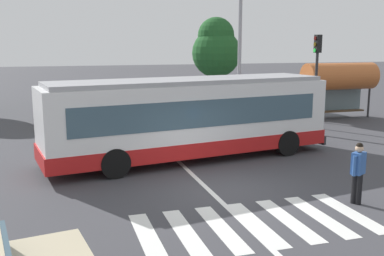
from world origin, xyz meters
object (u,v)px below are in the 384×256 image
city_transit_bus (190,118)px  parked_car_champagne (63,111)px  parked_car_blue (162,106)px  bus_stop_shelter (339,77)px  twin_arm_street_lamp (240,15)px  pedestrian_crossing_street (358,170)px  background_tree_right (216,48)px  traffic_light_far_corner (317,66)px  parked_car_silver (112,107)px

city_transit_bus → parked_car_champagne: (-4.44, 8.96, -0.82)m
parked_car_champagne → parked_car_blue: same height
bus_stop_shelter → twin_arm_street_lamp: size_ratio=0.46×
pedestrian_crossing_street → background_tree_right: size_ratio=0.28×
parked_car_champagne → twin_arm_street_lamp: twin_arm_street_lamp is taller
twin_arm_street_lamp → parked_car_champagne: bearing=165.8°
twin_arm_street_lamp → background_tree_right: size_ratio=1.54×
bus_stop_shelter → parked_car_blue: bearing=162.6°
traffic_light_far_corner → pedestrian_crossing_street: bearing=-116.3°
twin_arm_street_lamp → city_transit_bus: bearing=-125.8°
background_tree_right → parked_car_blue: bearing=-134.5°
parked_car_blue → traffic_light_far_corner: bearing=-37.2°
parked_car_champagne → parked_car_silver: bearing=14.0°
city_transit_bus → parked_car_blue: (1.13, 9.47, -0.82)m
parked_car_blue → bus_stop_shelter: bus_stop_shelter is taller
parked_car_champagne → parked_car_silver: same height
pedestrian_crossing_street → parked_car_silver: pedestrian_crossing_street is taller
parked_car_champagne → parked_car_silver: 2.75m
parked_car_champagne → background_tree_right: bearing=28.6°
city_transit_bus → pedestrian_crossing_street: bearing=-63.6°
pedestrian_crossing_street → bus_stop_shelter: size_ratio=0.39×
parked_car_silver → parked_car_blue: 2.91m
city_transit_bus → background_tree_right: background_tree_right is taller
parked_car_champagne → parked_car_silver: (2.67, 0.67, 0.00)m
city_transit_bus → pedestrian_crossing_street: (2.97, -5.99, -0.62)m
parked_car_silver → twin_arm_street_lamp: (6.55, -3.00, 5.07)m
parked_car_silver → twin_arm_street_lamp: size_ratio=0.48×
city_transit_bus → parked_car_champagne: 10.04m
parked_car_silver → traffic_light_far_corner: 11.44m
pedestrian_crossing_street → parked_car_blue: 15.57m
pedestrian_crossing_street → parked_car_champagne: bearing=116.4°
bus_stop_shelter → twin_arm_street_lamp: bearing=177.9°
parked_car_blue → twin_arm_street_lamp: size_ratio=0.48×
pedestrian_crossing_street → parked_car_silver: (-4.74, 15.61, -0.20)m
pedestrian_crossing_street → traffic_light_far_corner: traffic_light_far_corner is taller
parked_car_blue → traffic_light_far_corner: 8.99m
background_tree_right → bus_stop_shelter: bearing=-62.2°
parked_car_blue → parked_car_silver: bearing=177.0°
bus_stop_shelter → city_transit_bus: bearing=-149.6°
parked_car_blue → bus_stop_shelter: bearing=-17.4°
parked_car_silver → parked_car_champagne: bearing=-166.0°
parked_car_silver → traffic_light_far_corner: traffic_light_far_corner is taller
traffic_light_far_corner → twin_arm_street_lamp: size_ratio=0.50×
pedestrian_crossing_street → twin_arm_street_lamp: twin_arm_street_lamp is taller
parked_car_blue → city_transit_bus: bearing=-96.8°
city_transit_bus → twin_arm_street_lamp: (4.77, 6.63, 4.25)m
twin_arm_street_lamp → parked_car_blue: bearing=142.0°
parked_car_silver → background_tree_right: background_tree_right is taller
traffic_light_far_corner → bus_stop_shelter: traffic_light_far_corner is taller
parked_car_champagne → bus_stop_shelter: (15.38, -2.56, 1.65)m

